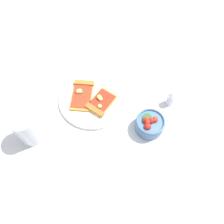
{
  "coord_description": "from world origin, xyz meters",
  "views": [
    {
      "loc": [
        -0.15,
        0.4,
        0.76
      ],
      "look_at": [
        -0.05,
        0.01,
        0.03
      ],
      "focal_mm": 36.08,
      "sensor_mm": 36.0,
      "label": 1
    }
  ],
  "objects_px": {
    "plate": "(94,98)",
    "pizza_slice_far": "(82,93)",
    "pepper_shaker": "(171,98)",
    "salad_bowl": "(150,124)",
    "pizza_slice_near": "(100,103)",
    "soda_glass": "(28,129)"
  },
  "relations": [
    {
      "from": "plate",
      "to": "pizza_slice_far",
      "type": "height_order",
      "value": "pizza_slice_far"
    },
    {
      "from": "pepper_shaker",
      "to": "plate",
      "type": "bearing_deg",
      "value": 11.18
    },
    {
      "from": "pizza_slice_far",
      "to": "salad_bowl",
      "type": "height_order",
      "value": "salad_bowl"
    },
    {
      "from": "pizza_slice_near",
      "to": "soda_glass",
      "type": "relative_size",
      "value": 0.98
    },
    {
      "from": "plate",
      "to": "pizza_slice_far",
      "type": "bearing_deg",
      "value": -5.18
    },
    {
      "from": "plate",
      "to": "soda_glass",
      "type": "xyz_separation_m",
      "value": [
        0.17,
        0.2,
        0.06
      ]
    },
    {
      "from": "pizza_slice_far",
      "to": "soda_glass",
      "type": "distance_m",
      "value": 0.24
    },
    {
      "from": "soda_glass",
      "to": "pepper_shaker",
      "type": "height_order",
      "value": "soda_glass"
    },
    {
      "from": "salad_bowl",
      "to": "pizza_slice_far",
      "type": "bearing_deg",
      "value": -14.61
    },
    {
      "from": "pizza_slice_near",
      "to": "salad_bowl",
      "type": "distance_m",
      "value": 0.2
    },
    {
      "from": "pizza_slice_far",
      "to": "salad_bowl",
      "type": "relative_size",
      "value": 1.39
    },
    {
      "from": "plate",
      "to": "pizza_slice_near",
      "type": "xyz_separation_m",
      "value": [
        -0.03,
        0.02,
        0.01
      ]
    },
    {
      "from": "soda_glass",
      "to": "plate",
      "type": "bearing_deg",
      "value": -129.23
    },
    {
      "from": "salad_bowl",
      "to": "soda_glass",
      "type": "xyz_separation_m",
      "value": [
        0.4,
        0.14,
        0.03
      ]
    },
    {
      "from": "plate",
      "to": "pizza_slice_far",
      "type": "xyz_separation_m",
      "value": [
        0.05,
        -0.0,
        0.01
      ]
    },
    {
      "from": "plate",
      "to": "pepper_shaker",
      "type": "bearing_deg",
      "value": -168.82
    },
    {
      "from": "salad_bowl",
      "to": "soda_glass",
      "type": "distance_m",
      "value": 0.42
    },
    {
      "from": "soda_glass",
      "to": "pepper_shaker",
      "type": "xyz_separation_m",
      "value": [
        -0.46,
        -0.26,
        -0.03
      ]
    },
    {
      "from": "plate",
      "to": "soda_glass",
      "type": "bearing_deg",
      "value": 50.77
    },
    {
      "from": "pizza_slice_near",
      "to": "salad_bowl",
      "type": "height_order",
      "value": "salad_bowl"
    },
    {
      "from": "pizza_slice_near",
      "to": "soda_glass",
      "type": "distance_m",
      "value": 0.27
    },
    {
      "from": "pizza_slice_near",
      "to": "pizza_slice_far",
      "type": "relative_size",
      "value": 0.92
    }
  ]
}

